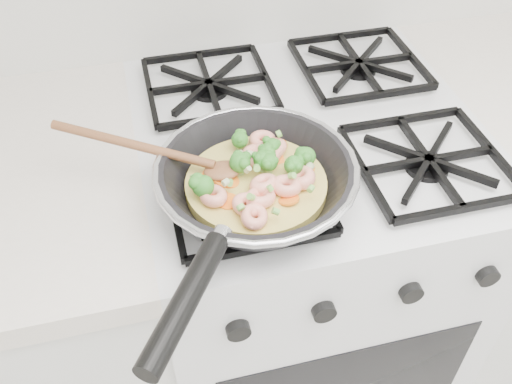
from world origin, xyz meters
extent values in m
cube|color=white|center=(0.00, 1.70, 0.45)|extent=(0.60, 0.60, 0.90)
cube|color=black|center=(0.00, 1.70, 0.91)|extent=(0.56, 0.56, 0.02)
torus|color=silver|center=(-0.14, 1.53, 0.98)|extent=(0.30, 0.30, 0.01)
cylinder|color=black|center=(-0.27, 1.34, 0.98)|extent=(0.13, 0.18, 0.03)
cylinder|color=#D5C35C|center=(-0.14, 1.53, 0.94)|extent=(0.21, 0.21, 0.02)
ellipsoid|color=brown|center=(-0.18, 1.56, 0.96)|extent=(0.07, 0.06, 0.02)
cylinder|color=brown|center=(-0.30, 1.62, 0.99)|extent=(0.23, 0.12, 0.05)
torus|color=#FFB096|center=(-0.11, 1.58, 0.96)|extent=(0.06, 0.06, 0.03)
torus|color=#FFB096|center=(-0.21, 1.51, 0.96)|extent=(0.06, 0.06, 0.02)
torus|color=#FFB096|center=(-0.13, 1.51, 0.96)|extent=(0.06, 0.06, 0.03)
torus|color=#FFB096|center=(-0.14, 1.49, 0.96)|extent=(0.06, 0.06, 0.02)
torus|color=#FFB096|center=(-0.10, 1.50, 0.96)|extent=(0.06, 0.06, 0.02)
torus|color=#FFB096|center=(-0.13, 1.58, 0.96)|extent=(0.05, 0.05, 0.02)
torus|color=#FFB096|center=(-0.11, 1.58, 0.96)|extent=(0.05, 0.05, 0.02)
torus|color=#FFB096|center=(-0.16, 1.46, 0.96)|extent=(0.06, 0.06, 0.03)
torus|color=#FFB096|center=(-0.10, 1.59, 0.96)|extent=(0.05, 0.05, 0.02)
torus|color=#FFB096|center=(-0.10, 1.58, 0.96)|extent=(0.06, 0.06, 0.02)
torus|color=#FFB096|center=(-0.08, 1.51, 0.96)|extent=(0.05, 0.05, 0.03)
torus|color=#FFB096|center=(-0.16, 1.48, 0.96)|extent=(0.06, 0.06, 0.02)
torus|color=#FFB096|center=(-0.11, 1.61, 0.96)|extent=(0.06, 0.06, 0.03)
ellipsoid|color=#3E8E2E|center=(-0.12, 1.56, 0.97)|extent=(0.04, 0.04, 0.03)
ellipsoid|color=#3E8E2E|center=(-0.06, 1.55, 0.97)|extent=(0.04, 0.04, 0.03)
ellipsoid|color=#3E8E2E|center=(-0.11, 1.57, 0.97)|extent=(0.04, 0.04, 0.03)
ellipsoid|color=#3E8E2E|center=(-0.16, 1.56, 0.97)|extent=(0.04, 0.04, 0.03)
ellipsoid|color=#3E8E2E|center=(-0.08, 1.53, 0.97)|extent=(0.04, 0.04, 0.03)
ellipsoid|color=#3E8E2E|center=(-0.12, 1.55, 0.97)|extent=(0.04, 0.04, 0.03)
ellipsoid|color=#3E8E2E|center=(-0.14, 1.61, 0.97)|extent=(0.03, 0.03, 0.03)
ellipsoid|color=#3E8E2E|center=(-0.06, 1.55, 0.97)|extent=(0.04, 0.04, 0.03)
ellipsoid|color=#3E8E2E|center=(-0.10, 1.58, 0.97)|extent=(0.03, 0.03, 0.02)
ellipsoid|color=#3E8E2E|center=(-0.22, 1.52, 0.97)|extent=(0.04, 0.04, 0.03)
cylinder|color=orange|center=(-0.10, 1.48, 0.95)|extent=(0.04, 0.04, 0.01)
cylinder|color=orange|center=(-0.20, 1.52, 0.95)|extent=(0.04, 0.04, 0.01)
cylinder|color=orange|center=(-0.14, 1.50, 0.95)|extent=(0.03, 0.03, 0.01)
cylinder|color=orange|center=(-0.12, 1.59, 0.95)|extent=(0.03, 0.03, 0.01)
cylinder|color=orange|center=(-0.17, 1.54, 0.95)|extent=(0.04, 0.04, 0.01)
cylinder|color=orange|center=(-0.15, 1.49, 0.95)|extent=(0.04, 0.04, 0.01)
cylinder|color=orange|center=(-0.19, 1.54, 0.95)|extent=(0.03, 0.03, 0.01)
cylinder|color=orange|center=(-0.06, 1.54, 0.95)|extent=(0.03, 0.03, 0.01)
cylinder|color=orange|center=(-0.10, 1.57, 0.95)|extent=(0.04, 0.04, 0.01)
cylinder|color=orange|center=(-0.20, 1.56, 0.95)|extent=(0.03, 0.03, 0.01)
cylinder|color=orange|center=(-0.21, 1.55, 0.95)|extent=(0.03, 0.03, 0.01)
cylinder|color=orange|center=(-0.07, 1.55, 0.95)|extent=(0.04, 0.04, 0.01)
cylinder|color=orange|center=(-0.19, 1.50, 0.95)|extent=(0.04, 0.04, 0.00)
cylinder|color=orange|center=(-0.06, 1.54, 0.95)|extent=(0.04, 0.04, 0.01)
cylinder|color=orange|center=(-0.08, 1.60, 0.95)|extent=(0.03, 0.03, 0.01)
cylinder|color=#B7C98E|center=(-0.15, 1.58, 0.97)|extent=(0.01, 0.01, 0.01)
cylinder|color=#79C14D|center=(-0.09, 1.51, 0.98)|extent=(0.01, 0.01, 0.01)
cylinder|color=#79C14D|center=(-0.08, 1.50, 0.97)|extent=(0.01, 0.01, 0.01)
cylinder|color=#79C14D|center=(-0.14, 1.54, 0.97)|extent=(0.01, 0.01, 0.01)
cylinder|color=#B7C98E|center=(-0.19, 1.52, 0.98)|extent=(0.01, 0.01, 0.01)
cylinder|color=#79C14D|center=(-0.18, 1.52, 0.97)|extent=(0.01, 0.01, 0.01)
cylinder|color=#79C14D|center=(-0.13, 1.45, 0.97)|extent=(0.01, 0.01, 0.01)
cylinder|color=#79C14D|center=(-0.16, 1.48, 0.98)|extent=(0.01, 0.01, 0.01)
cylinder|color=#79C14D|center=(-0.08, 1.47, 0.98)|extent=(0.01, 0.01, 0.01)
cylinder|color=#B7C98E|center=(-0.12, 1.56, 0.97)|extent=(0.01, 0.01, 0.01)
cylinder|color=#79C14D|center=(-0.18, 1.47, 0.98)|extent=(0.01, 0.01, 0.01)
cylinder|color=#79C14D|center=(-0.09, 1.60, 0.98)|extent=(0.01, 0.01, 0.01)
cylinder|color=#79C14D|center=(-0.23, 1.54, 0.97)|extent=(0.01, 0.01, 0.01)
cylinder|color=#79C14D|center=(-0.16, 1.57, 0.97)|extent=(0.01, 0.01, 0.01)
cylinder|color=#B7C98E|center=(-0.15, 1.54, 0.97)|extent=(0.01, 0.01, 0.01)
cylinder|color=#B7C98E|center=(-0.06, 1.53, 0.97)|extent=(0.01, 0.01, 0.01)
cylinder|color=#79C14D|center=(-0.13, 1.49, 0.98)|extent=(0.01, 0.01, 0.01)
cylinder|color=#B7C98E|center=(-0.14, 1.57, 0.98)|extent=(0.01, 0.01, 0.01)
camera|label=1|loc=(-0.28, 0.95, 1.51)|focal=39.87mm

